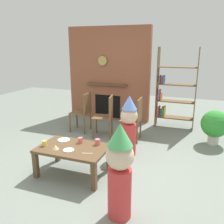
% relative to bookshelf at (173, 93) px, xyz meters
% --- Properties ---
extents(ground_plane, '(12.00, 12.00, 0.00)m').
position_rel_bookshelf_xyz_m(ground_plane, '(-0.94, -2.40, -0.86)').
color(ground_plane, gray).
extents(brick_fireplace_feature, '(2.20, 0.28, 2.40)m').
position_rel_bookshelf_xyz_m(brick_fireplace_feature, '(-1.70, 0.20, 0.34)').
color(brick_fireplace_feature, '#935138').
rests_on(brick_fireplace_feature, ground_plane).
extents(bookshelf, '(0.90, 0.28, 1.90)m').
position_rel_bookshelf_xyz_m(bookshelf, '(0.00, 0.00, 0.00)').
color(bookshelf, brown).
rests_on(bookshelf, ground_plane).
extents(coffee_table, '(1.04, 0.67, 0.45)m').
position_rel_bookshelf_xyz_m(coffee_table, '(-1.13, -2.78, -0.48)').
color(coffee_table, brown).
rests_on(coffee_table, ground_plane).
extents(paper_cup_near_left, '(0.07, 0.07, 0.09)m').
position_rel_bookshelf_xyz_m(paper_cup_near_left, '(-1.55, -2.89, -0.37)').
color(paper_cup_near_left, '#F2CC4C').
rests_on(paper_cup_near_left, coffee_table).
extents(paper_cup_near_right, '(0.08, 0.08, 0.09)m').
position_rel_bookshelf_xyz_m(paper_cup_near_right, '(-0.81, -2.56, -0.37)').
color(paper_cup_near_right, '#E5666B').
rests_on(paper_cup_near_right, coffee_table).
extents(paper_cup_center, '(0.07, 0.07, 0.09)m').
position_rel_bookshelf_xyz_m(paper_cup_center, '(-1.10, -2.59, -0.37)').
color(paper_cup_center, '#E5666B').
rests_on(paper_cup_center, coffee_table).
extents(paper_plate_front, '(0.16, 0.16, 0.01)m').
position_rel_bookshelf_xyz_m(paper_plate_front, '(-1.12, -2.91, -0.40)').
color(paper_plate_front, white).
rests_on(paper_plate_front, coffee_table).
extents(paper_plate_rear, '(0.19, 0.19, 0.01)m').
position_rel_bookshelf_xyz_m(paper_plate_rear, '(-1.40, -2.60, -0.40)').
color(paper_plate_rear, white).
rests_on(paper_plate_rear, coffee_table).
extents(birthday_cake_slice, '(0.10, 0.10, 0.06)m').
position_rel_bookshelf_xyz_m(birthday_cake_slice, '(-1.33, -2.93, -0.38)').
color(birthday_cake_slice, '#EAC68C').
rests_on(birthday_cake_slice, coffee_table).
extents(table_fork, '(0.15, 0.06, 0.01)m').
position_rel_bookshelf_xyz_m(table_fork, '(-0.82, -2.91, -0.41)').
color(table_fork, silver).
rests_on(table_fork, coffee_table).
extents(child_with_cone_hat, '(0.31, 0.31, 1.14)m').
position_rel_bookshelf_xyz_m(child_with_cone_hat, '(-0.16, -3.44, -0.25)').
color(child_with_cone_hat, '#D13838').
rests_on(child_with_cone_hat, ground_plane).
extents(child_in_pink, '(0.30, 0.30, 1.10)m').
position_rel_bookshelf_xyz_m(child_in_pink, '(-0.53, -1.83, -0.28)').
color(child_in_pink, '#D13838').
rests_on(child_in_pink, ground_plane).
extents(dining_chair_left, '(0.42, 0.42, 0.90)m').
position_rel_bookshelf_xyz_m(dining_chair_left, '(-1.85, -0.99, -0.34)').
color(dining_chair_left, brown).
rests_on(dining_chair_left, ground_plane).
extents(dining_chair_middle, '(0.47, 0.47, 0.90)m').
position_rel_bookshelf_xyz_m(dining_chair_middle, '(-1.23, -1.12, -0.34)').
color(dining_chair_middle, brown).
rests_on(dining_chair_middle, ground_plane).
extents(dining_chair_right, '(0.42, 0.42, 0.90)m').
position_rel_bookshelf_xyz_m(dining_chair_right, '(-0.61, -1.12, -0.34)').
color(dining_chair_right, brown).
rests_on(dining_chair_right, ground_plane).
extents(potted_plant_tall, '(0.54, 0.54, 0.70)m').
position_rel_bookshelf_xyz_m(potted_plant_tall, '(0.94, -0.76, -0.45)').
color(potted_plant_tall, beige).
rests_on(potted_plant_tall, ground_plane).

